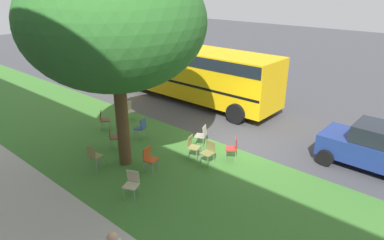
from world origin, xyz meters
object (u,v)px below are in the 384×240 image
(chair_3, at_px, (94,155))
(school_bus, at_px, (189,68))
(chair_6, at_px, (113,135))
(chair_1, at_px, (103,118))
(chair_7, at_px, (141,127))
(chair_10, at_px, (132,182))
(chair_5, at_px, (209,151))
(chair_0, at_px, (192,145))
(chair_9, at_px, (129,109))
(chair_4, at_px, (202,134))
(chair_8, at_px, (233,147))
(parked_car, at_px, (378,148))
(street_tree, at_px, (114,23))
(chair_2, at_px, (149,157))

(chair_3, height_order, school_bus, school_bus)
(chair_3, xyz_separation_m, chair_6, (0.84, -1.45, 0.00))
(chair_1, bearing_deg, chair_7, -166.15)
(chair_3, xyz_separation_m, chair_10, (-2.37, 0.26, 0.00))
(chair_1, xyz_separation_m, chair_5, (-5.46, -0.62, 0.00))
(chair_0, height_order, chair_10, same)
(chair_1, relative_size, chair_9, 1.00)
(chair_5, bearing_deg, chair_3, 45.77)
(chair_0, distance_m, chair_9, 4.90)
(chair_10, bearing_deg, chair_4, -81.46)
(chair_8, distance_m, parked_car, 4.97)
(chair_5, xyz_separation_m, chair_7, (3.49, 0.13, 0.00))
(chair_6, xyz_separation_m, chair_9, (1.87, -2.32, 0.00))
(chair_1, height_order, chair_9, same)
(chair_8, bearing_deg, school_bus, -35.76)
(chair_7, relative_size, parked_car, 0.24)
(chair_1, relative_size, parked_car, 0.24)
(chair_3, bearing_deg, chair_5, -134.23)
(chair_3, distance_m, chair_5, 4.05)
(chair_5, xyz_separation_m, school_bus, (5.40, -5.08, 1.24))
(chair_6, bearing_deg, chair_1, -24.84)
(chair_10, height_order, school_bus, school_bus)
(chair_5, relative_size, chair_10, 1.00)
(chair_5, bearing_deg, chair_9, -8.95)
(chair_1, distance_m, parked_car, 10.96)
(chair_7, height_order, chair_10, same)
(chair_6, distance_m, chair_9, 2.98)
(chair_7, bearing_deg, chair_10, 134.97)
(street_tree, xyz_separation_m, chair_1, (3.15, -1.33, -4.43))
(chair_4, bearing_deg, school_bus, -43.66)
(chair_2, bearing_deg, chair_7, -35.38)
(chair_2, xyz_separation_m, chair_6, (2.42, -0.28, 0.00))
(chair_3, bearing_deg, chair_6, -59.90)
(chair_3, xyz_separation_m, chair_4, (-1.75, -3.85, 0.00))
(street_tree, distance_m, chair_4, 5.44)
(chair_1, xyz_separation_m, chair_2, (-4.23, 1.11, 0.00))
(chair_2, relative_size, chair_9, 1.00)
(chair_6, xyz_separation_m, school_bus, (1.74, -6.53, 1.24))
(chair_9, distance_m, chair_10, 6.48)
(chair_9, relative_size, chair_10, 1.00)
(chair_8, height_order, school_bus, school_bus)
(chair_5, distance_m, chair_6, 3.94)
(chair_7, distance_m, chair_10, 4.29)
(chair_0, distance_m, chair_8, 1.50)
(street_tree, xyz_separation_m, chair_3, (0.51, 0.96, -4.43))
(chair_5, height_order, chair_6, same)
(chair_1, xyz_separation_m, chair_10, (-5.01, 2.55, 0.00))
(chair_0, distance_m, chair_10, 3.13)
(chair_8, xyz_separation_m, chair_10, (0.96, 3.99, 0.00))
(chair_4, xyz_separation_m, chair_10, (-0.62, 4.12, 0.00))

